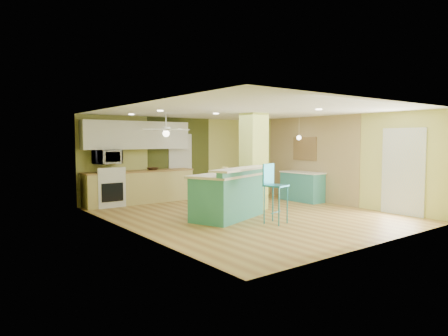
{
  "coord_description": "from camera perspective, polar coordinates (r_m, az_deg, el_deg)",
  "views": [
    {
      "loc": [
        -6.25,
        -7.32,
        1.81
      ],
      "look_at": [
        -0.4,
        0.4,
        1.13
      ],
      "focal_mm": 32.0,
      "sensor_mm": 36.0,
      "label": 1
    }
  ],
  "objects": [
    {
      "name": "upper_cabinets",
      "position": [
        11.74,
        -12.26,
        4.61
      ],
      "size": [
        3.2,
        0.34,
        0.8
      ],
      "primitive_type": "cube",
      "color": "white",
      "rests_on": "wall_back"
    },
    {
      "name": "wood_panel",
      "position": [
        12.18,
        12.21,
        1.29
      ],
      "size": [
        0.02,
        3.4,
        2.5
      ],
      "primitive_type": "cube",
      "color": "#8F7852",
      "rests_on": "floor"
    },
    {
      "name": "wall_left",
      "position": [
        8.03,
        -13.23,
        -0.08
      ],
      "size": [
        0.01,
        7.0,
        2.5
      ],
      "primitive_type": "cube",
      "color": "#CACB6C",
      "rests_on": "floor"
    },
    {
      "name": "pendant_lamp",
      "position": [
        12.02,
        10.66,
        4.3
      ],
      "size": [
        0.14,
        0.14,
        0.69
      ],
      "color": "white",
      "rests_on": "ceiling"
    },
    {
      "name": "microwave",
      "position": [
        11.26,
        -16.34,
        1.51
      ],
      "size": [
        0.7,
        0.48,
        0.39
      ],
      "primitive_type": "imported",
      "color": "white",
      "rests_on": "wall_back"
    },
    {
      "name": "bar_stool",
      "position": [
        8.71,
        6.97,
        -2.23
      ],
      "size": [
        0.53,
        0.53,
        1.3
      ],
      "rotation": [
        0.0,
        0.0,
        0.27
      ],
      "color": "teal",
      "rests_on": "floor"
    },
    {
      "name": "column",
      "position": [
        10.44,
        4.25,
        0.93
      ],
      "size": [
        0.55,
        0.55,
        2.5
      ],
      "primitive_type": "cube",
      "color": "#C8DB65",
      "rests_on": "floor"
    },
    {
      "name": "interior_door",
      "position": [
        12.59,
        -6.27,
        0.3
      ],
      "size": [
        0.82,
        0.05,
        2.0
      ],
      "primitive_type": "cube",
      "color": "silver",
      "rests_on": "floor"
    },
    {
      "name": "french_door",
      "position": [
        10.53,
        24.19,
        -0.48
      ],
      "size": [
        0.04,
        1.08,
        2.1
      ],
      "primitive_type": "cube",
      "color": "silver",
      "rests_on": "floor"
    },
    {
      "name": "peninsula",
      "position": [
        9.22,
        0.63,
        -3.83
      ],
      "size": [
        2.38,
        1.86,
        1.19
      ],
      "rotation": [
        0.0,
        0.0,
        0.37
      ],
      "color": "teal",
      "rests_on": "floor"
    },
    {
      "name": "side_counter",
      "position": [
        12.06,
        11.1,
        -2.6
      ],
      "size": [
        0.57,
        1.35,
        0.87
      ],
      "color": "teal",
      "rests_on": "floor"
    },
    {
      "name": "ceiling_fan",
      "position": [
        10.65,
        -8.28,
        5.42
      ],
      "size": [
        1.41,
        1.41,
        0.61
      ],
      "color": "white",
      "rests_on": "ceiling"
    },
    {
      "name": "wall_right",
      "position": [
        11.81,
        14.47,
        1.17
      ],
      "size": [
        0.01,
        7.0,
        2.5
      ],
      "primitive_type": "cube",
      "color": "#CACB6C",
      "rests_on": "floor"
    },
    {
      "name": "kitchen_run",
      "position": [
        11.7,
        -11.91,
        -2.64
      ],
      "size": [
        3.25,
        0.63,
        0.94
      ],
      "color": "tan",
      "rests_on": "floor"
    },
    {
      "name": "stove",
      "position": [
        11.33,
        -16.24,
        -2.99
      ],
      "size": [
        0.76,
        0.66,
        1.08
      ],
      "color": "white",
      "rests_on": "floor"
    },
    {
      "name": "olive_accent",
      "position": [
        12.6,
        -6.34,
        1.44
      ],
      "size": [
        2.2,
        0.02,
        2.5
      ],
      "primitive_type": "cube",
      "color": "#41481C",
      "rests_on": "floor"
    },
    {
      "name": "wall_decor",
      "position": [
        12.29,
        11.45,
        2.72
      ],
      "size": [
        0.03,
        0.9,
        0.7
      ],
      "primitive_type": "cube",
      "color": "brown",
      "rests_on": "wood_panel"
    },
    {
      "name": "ceiling",
      "position": [
        9.65,
        3.35,
        8.14
      ],
      "size": [
        6.0,
        7.0,
        0.01
      ],
      "primitive_type": "cube",
      "color": "white",
      "rests_on": "wall_back"
    },
    {
      "name": "floor",
      "position": [
        9.8,
        3.29,
        -6.67
      ],
      "size": [
        6.0,
        7.0,
        0.01
      ],
      "primitive_type": "cube",
      "color": "olive",
      "rests_on": "ground"
    },
    {
      "name": "fruit_bowl",
      "position": [
        11.73,
        -10.15,
        -0.11
      ],
      "size": [
        0.39,
        0.39,
        0.08
      ],
      "primitive_type": "imported",
      "rotation": [
        0.0,
        0.0,
        0.3
      ],
      "color": "#3D2919",
      "rests_on": "kitchen_run"
    },
    {
      "name": "wall_front",
      "position": [
        7.34,
        21.36,
        -0.62
      ],
      "size": [
        6.0,
        0.01,
        2.5
      ],
      "primitive_type": "cube",
      "color": "#CACB6C",
      "rests_on": "floor"
    },
    {
      "name": "canister",
      "position": [
        9.02,
        0.15,
        -0.39
      ],
      "size": [
        0.15,
        0.15,
        0.16
      ],
      "primitive_type": "cylinder",
      "color": "gold",
      "rests_on": "peninsula"
    },
    {
      "name": "wall_back",
      "position": [
        12.51,
        -7.17,
        1.42
      ],
      "size": [
        6.0,
        0.01,
        2.5
      ],
      "primitive_type": "cube",
      "color": "#CACB6C",
      "rests_on": "floor"
    }
  ]
}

